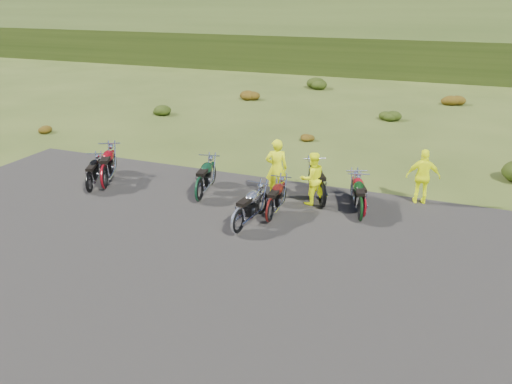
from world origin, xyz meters
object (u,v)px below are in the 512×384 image
at_px(motorcycle_3, 238,234).
at_px(person_middle, 276,169).
at_px(motorcycle_7, 359,221).
at_px(motorcycle_0, 91,193).

xyz_separation_m(motorcycle_3, person_middle, (0.05, 2.91, 0.94)).
bearing_deg(motorcycle_7, motorcycle_0, 81.08).
distance_m(motorcycle_0, motorcycle_7, 8.67).
bearing_deg(motorcycle_7, person_middle, 56.97).
bearing_deg(person_middle, motorcycle_0, -2.45).
relative_size(motorcycle_0, person_middle, 1.03).
bearing_deg(motorcycle_3, motorcycle_0, 86.21).
distance_m(motorcycle_0, motorcycle_3, 5.78).
height_order(motorcycle_7, person_middle, person_middle).
xyz_separation_m(motorcycle_0, motorcycle_7, (8.60, 1.06, 0.00)).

